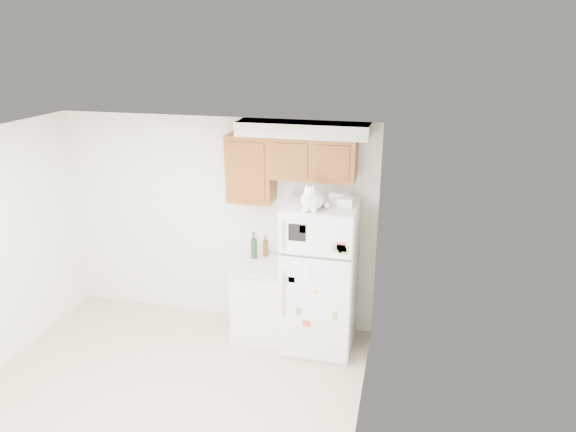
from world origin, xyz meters
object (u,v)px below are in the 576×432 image
(bottle_green, at_px, (254,245))
(bottle_amber, at_px, (265,245))
(storage_box_front, at_px, (345,202))
(storage_box_back, at_px, (339,197))
(refrigerator, at_px, (320,277))
(base_counter, at_px, (262,298))
(cat, at_px, (312,199))

(bottle_green, height_order, bottle_amber, bottle_green)
(storage_box_front, bearing_deg, bottle_amber, 164.75)
(bottle_green, bearing_deg, storage_box_front, -11.43)
(storage_box_front, bearing_deg, bottle_green, 170.85)
(bottle_green, xyz_separation_m, bottle_amber, (0.11, 0.08, -0.03))
(storage_box_front, xyz_separation_m, bottle_amber, (-0.94, 0.30, -0.69))
(storage_box_back, bearing_deg, refrigerator, -124.55)
(refrigerator, height_order, bottle_green, refrigerator)
(bottle_green, relative_size, bottle_amber, 1.21)
(refrigerator, xyz_separation_m, base_counter, (-0.69, 0.07, -0.39))
(base_counter, bearing_deg, storage_box_back, 2.43)
(cat, height_order, storage_box_front, cat)
(cat, distance_m, bottle_amber, 1.10)
(storage_box_back, distance_m, bottle_amber, 1.12)
(storage_box_back, height_order, bottle_amber, storage_box_back)
(storage_box_back, relative_size, bottle_amber, 0.69)
(base_counter, height_order, storage_box_back, storage_box_back)
(base_counter, distance_m, storage_box_front, 1.59)
(bottle_amber, bearing_deg, storage_box_front, -17.53)
(cat, bearing_deg, storage_box_front, 30.47)
(bottle_amber, bearing_deg, refrigerator, -20.29)
(cat, bearing_deg, bottle_amber, 142.67)
(base_counter, xyz_separation_m, storage_box_front, (0.94, -0.12, 1.28))
(storage_box_front, relative_size, bottle_green, 0.47)
(refrigerator, relative_size, bottle_green, 5.37)
(refrigerator, xyz_separation_m, storage_box_back, (0.17, 0.11, 0.90))
(bottle_green, bearing_deg, refrigerator, -12.04)
(refrigerator, bearing_deg, storage_box_back, 33.61)
(cat, xyz_separation_m, bottle_green, (-0.75, 0.40, -0.73))
(base_counter, height_order, cat, cat)
(storage_box_front, xyz_separation_m, bottle_green, (-1.06, 0.21, -0.67))
(storage_box_back, xyz_separation_m, bottle_amber, (-0.86, 0.15, -0.70))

